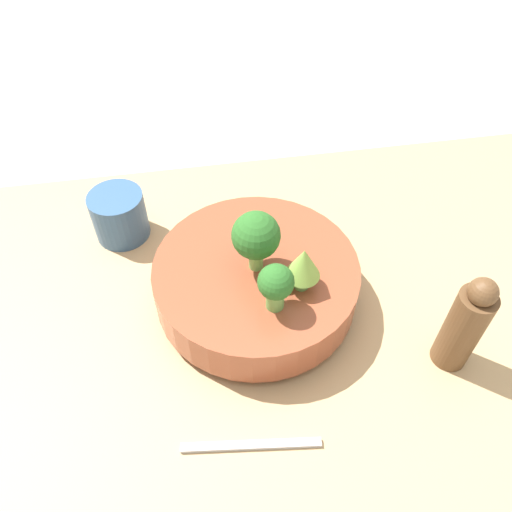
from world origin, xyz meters
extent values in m
plane|color=beige|center=(0.00, 0.00, 0.00)|extent=(6.00, 6.00, 0.00)
cube|color=tan|center=(0.00, 0.00, 0.02)|extent=(1.14, 0.65, 0.05)
cylinder|color=brown|center=(-0.02, 0.01, 0.05)|extent=(0.12, 0.12, 0.01)
cylinder|color=brown|center=(-0.02, 0.01, 0.09)|extent=(0.28, 0.28, 0.06)
cylinder|color=#7AB256|center=(-0.02, 0.01, 0.14)|extent=(0.02, 0.02, 0.04)
sphere|color=#286023|center=(-0.02, 0.01, 0.18)|extent=(0.06, 0.06, 0.06)
cylinder|color=#6BA34C|center=(-0.01, -0.06, 0.14)|extent=(0.02, 0.02, 0.03)
sphere|color=#286023|center=(-0.01, -0.06, 0.17)|extent=(0.04, 0.04, 0.04)
cylinder|color=#609347|center=(0.03, -0.04, 0.13)|extent=(0.02, 0.02, 0.02)
cone|color=#84AD47|center=(0.03, -0.04, 0.17)|extent=(0.04, 0.04, 0.04)
cylinder|color=#33567F|center=(-0.21, 0.17, 0.09)|extent=(0.08, 0.08, 0.08)
cylinder|color=brown|center=(0.21, -0.13, 0.11)|extent=(0.04, 0.04, 0.13)
sphere|color=brown|center=(0.21, -0.13, 0.19)|extent=(0.03, 0.03, 0.03)
cube|color=#B2B2B7|center=(-0.06, -0.20, 0.05)|extent=(0.16, 0.03, 0.01)
camera|label=1|loc=(-0.10, -0.42, 0.62)|focal=35.00mm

